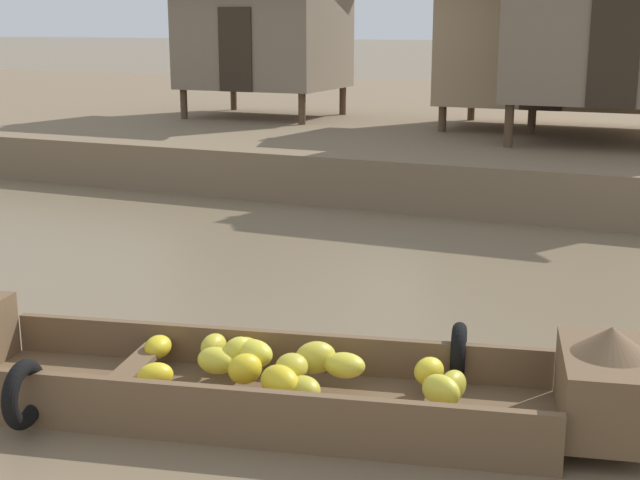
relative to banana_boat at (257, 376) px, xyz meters
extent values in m
plane|color=#726047|center=(-0.23, 5.19, -0.29)|extent=(300.00, 300.00, 0.00)
cube|color=#756047|center=(-0.23, 17.48, 0.12)|extent=(160.00, 20.00, 0.82)
cube|color=brown|center=(-0.02, -0.01, -0.23)|extent=(4.76, 2.24, 0.12)
cube|color=brown|center=(-0.15, 0.58, -0.01)|extent=(4.50, 1.06, 0.32)
cube|color=brown|center=(0.11, -0.60, -0.01)|extent=(4.50, 1.06, 0.32)
cube|color=brown|center=(2.54, 0.55, 0.10)|extent=(0.88, 1.21, 0.55)
cone|color=brown|center=(2.54, 0.55, 0.48)|extent=(0.67, 0.67, 0.20)
cube|color=brown|center=(-0.98, -0.22, 0.01)|extent=(0.44, 1.18, 0.05)
torus|color=black|center=(1.33, 1.03, 0.02)|extent=(0.23, 0.53, 0.52)
torus|color=black|center=(-1.37, -1.04, 0.02)|extent=(0.23, 0.53, 0.52)
ellipsoid|color=yellow|center=(0.33, -0.27, 0.10)|extent=(0.40, 0.36, 0.25)
ellipsoid|color=gold|center=(0.51, -0.23, 0.07)|extent=(0.35, 0.33, 0.19)
ellipsoid|color=yellow|center=(0.60, 0.33, 0.06)|extent=(0.36, 0.28, 0.20)
ellipsoid|color=gold|center=(1.47, 0.31, 0.05)|extent=(0.22, 0.32, 0.23)
ellipsoid|color=yellow|center=(1.43, 0.13, 0.07)|extent=(0.37, 0.32, 0.23)
ellipsoid|color=yellow|center=(-0.07, 0.08, 0.15)|extent=(0.38, 0.32, 0.22)
ellipsoid|color=yellow|center=(-0.65, -0.42, 0.05)|extent=(0.34, 0.34, 0.20)
ellipsoid|color=yellow|center=(0.00, -0.19, 0.13)|extent=(0.33, 0.34, 0.23)
ellipsoid|color=yellow|center=(-0.99, 0.13, 0.05)|extent=(0.25, 0.31, 0.18)
ellipsoid|color=yellow|center=(-0.32, -0.06, 0.10)|extent=(0.33, 0.24, 0.21)
ellipsoid|color=yellow|center=(-0.18, 0.05, 0.14)|extent=(0.31, 0.34, 0.26)
ellipsoid|color=gold|center=(0.31, -0.02, 0.13)|extent=(0.27, 0.28, 0.20)
ellipsoid|color=yellow|center=(-0.27, 0.32, 0.06)|extent=(0.36, 0.36, 0.21)
ellipsoid|color=gold|center=(0.35, 0.33, 0.08)|extent=(0.41, 0.41, 0.26)
ellipsoid|color=gold|center=(-0.53, 0.25, 0.07)|extent=(0.19, 0.28, 0.21)
ellipsoid|color=yellow|center=(1.22, 0.55, 0.03)|extent=(0.29, 0.32, 0.22)
cylinder|color=#4C3826|center=(-7.97, 11.76, 0.87)|extent=(0.16, 0.16, 0.67)
cylinder|color=#4C3826|center=(-4.99, 11.76, 0.87)|extent=(0.16, 0.16, 0.67)
cylinder|color=#4C3826|center=(-7.97, 14.10, 0.87)|extent=(0.16, 0.16, 0.67)
cylinder|color=#4C3826|center=(-4.99, 14.10, 0.87)|extent=(0.16, 0.16, 0.67)
cube|color=#7A6B56|center=(-6.48, 12.93, 2.38)|extent=(3.38, 2.75, 2.35)
cube|color=#2D2319|center=(-6.48, 11.54, 2.10)|extent=(0.80, 0.04, 1.80)
cylinder|color=#4C3826|center=(-1.86, 11.72, 0.79)|extent=(0.16, 0.16, 0.52)
cylinder|color=#4C3826|center=(-1.86, 14.09, 0.79)|extent=(0.16, 0.16, 0.52)
cube|color=#9E8460|center=(0.11, 12.91, 2.29)|extent=(4.34, 2.77, 2.48)
cube|color=#2D2319|center=(0.11, 11.50, 1.95)|extent=(0.80, 0.04, 1.80)
cylinder|color=#4C3826|center=(-0.14, 9.91, 0.91)|extent=(0.16, 0.16, 0.76)
cylinder|color=#4C3826|center=(-0.14, 12.13, 0.91)|extent=(0.16, 0.16, 0.76)
cube|color=#7A6B56|center=(1.55, 11.02, 2.53)|extent=(3.79, 2.62, 2.48)
cube|color=#2D2319|center=(1.55, 9.69, 2.19)|extent=(0.80, 0.04, 1.80)
camera|label=1|loc=(3.00, -5.68, 2.66)|focal=49.60mm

